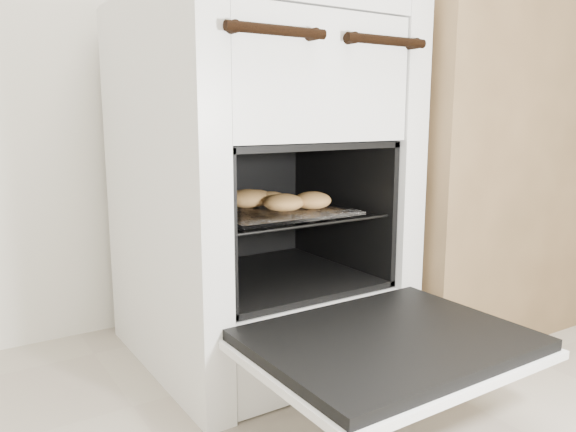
# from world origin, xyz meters

# --- Properties ---
(stove) EXTENTS (0.62, 0.70, 0.96)m
(stove) POSITION_xyz_m (0.07, 1.15, 0.47)
(stove) COLOR silver
(stove) RESTS_ON ground
(oven_door) EXTENTS (0.56, 0.44, 0.04)m
(oven_door) POSITION_xyz_m (0.07, 0.63, 0.21)
(oven_door) COLOR black
(oven_door) RESTS_ON stove
(oven_rack) EXTENTS (0.45, 0.44, 0.01)m
(oven_rack) POSITION_xyz_m (0.07, 1.08, 0.41)
(oven_rack) COLOR black
(oven_rack) RESTS_ON stove
(foil_sheet) EXTENTS (0.35, 0.31, 0.01)m
(foil_sheet) POSITION_xyz_m (0.07, 1.06, 0.42)
(foil_sheet) COLOR white
(foil_sheet) RESTS_ON oven_rack
(baked_rolls) EXTENTS (0.26, 0.26, 0.05)m
(baked_rolls) POSITION_xyz_m (0.08, 1.09, 0.45)
(baked_rolls) COLOR #B88149
(baked_rolls) RESTS_ON foil_sheet
(counter) EXTENTS (1.01, 0.69, 1.00)m
(counter) POSITION_xyz_m (0.91, 1.10, 0.50)
(counter) COLOR brown
(counter) RESTS_ON ground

